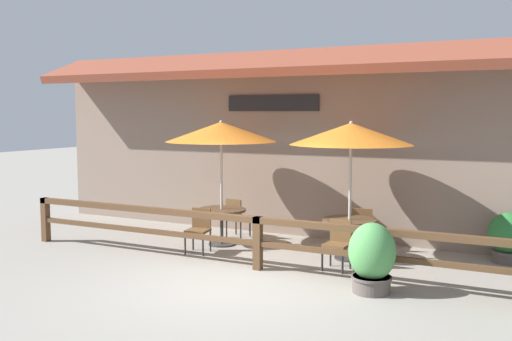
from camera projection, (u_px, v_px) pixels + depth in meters
ground_plane at (229, 285)px, 9.20m from camera, size 60.00×60.00×0.00m
building_facade at (318, 141)px, 12.64m from camera, size 14.28×1.49×4.23m
patio_railing at (258, 231)px, 10.06m from camera, size 10.40×0.14×0.95m
patio_umbrella_near at (221, 132)px, 11.82m from camera, size 2.32×2.32×2.63m
dining_table_near at (222, 216)px, 12.00m from camera, size 1.02×1.02×0.77m
chair_near_streetside at (199, 228)px, 11.35m from camera, size 0.48×0.48×0.88m
chair_near_wallside at (237, 215)px, 12.73m from camera, size 0.46×0.46×0.88m
patio_umbrella_middle at (351, 134)px, 10.64m from camera, size 2.32×2.32×2.63m
dining_table_middle at (349, 227)px, 10.82m from camera, size 1.02×1.02×0.77m
chair_middle_streetside at (338, 242)px, 10.11m from camera, size 0.44×0.44×0.88m
chair_middle_wallside at (363, 226)px, 11.52m from camera, size 0.48×0.48×0.88m
potted_plant_entrance_palm at (372, 258)px, 8.78m from camera, size 0.73×0.66×1.10m
potted_plant_broad_leaf at (509, 237)px, 10.56m from camera, size 0.75×0.67×0.94m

